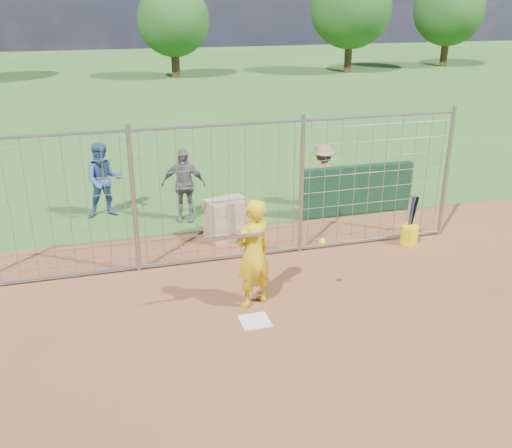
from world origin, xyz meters
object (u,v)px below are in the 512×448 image
object	(u,v)px
bystander_b	(183,185)
bystander_c	(323,176)
bystander_a	(104,180)
equipment_bin	(227,219)
batter	(253,254)
bucket_with_bats	(409,232)

from	to	relation	value
bystander_b	bystander_c	size ratio (longest dim) A/B	1.12
bystander_a	equipment_bin	size ratio (longest dim) A/B	2.05
batter	bystander_b	size ratio (longest dim) A/B	1.09
bystander_b	bucket_with_bats	size ratio (longest dim) A/B	1.63
bystander_a	bucket_with_bats	xyz separation A→B (m)	(5.61, -3.19, -0.58)
batter	equipment_bin	distance (m)	2.76
bystander_a	bucket_with_bats	size ratio (longest dim) A/B	1.68
bystander_c	bucket_with_bats	distance (m)	2.73
bystander_b	equipment_bin	size ratio (longest dim) A/B	1.99
batter	equipment_bin	bearing A→B (deg)	-118.57
equipment_bin	batter	bearing A→B (deg)	-109.23
batter	bystander_b	world-z (taller)	batter
bystander_a	bystander_b	size ratio (longest dim) A/B	1.03
bystander_a	bystander_c	distance (m)	4.86
bystander_c	equipment_bin	distance (m)	2.87
equipment_bin	bystander_b	bearing A→B (deg)	104.00
bystander_b	bucket_with_bats	world-z (taller)	bystander_b
equipment_bin	bucket_with_bats	world-z (taller)	bucket_with_bats
bystander_a	batter	bearing A→B (deg)	-68.00
batter	equipment_bin	world-z (taller)	batter
bystander_c	equipment_bin	size ratio (longest dim) A/B	1.78
bystander_a	bystander_c	xyz separation A→B (m)	(4.82, -0.62, -0.11)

